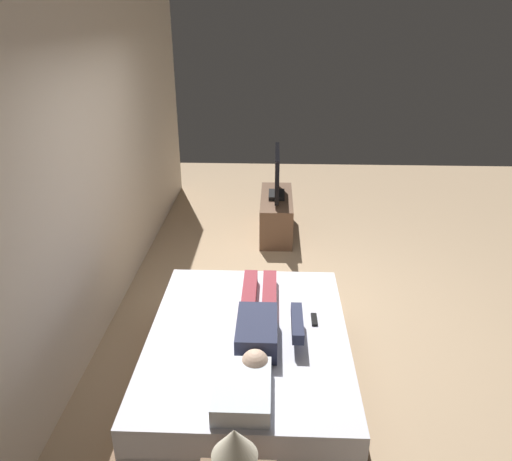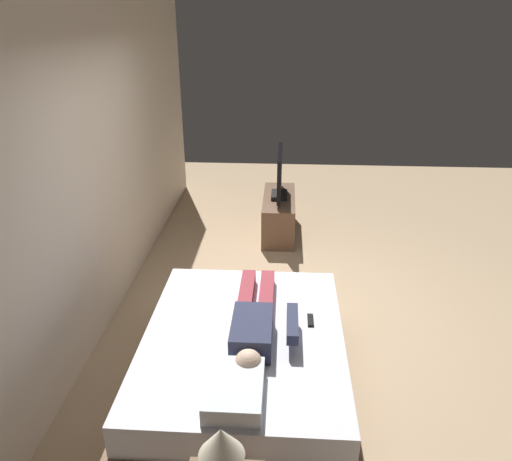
# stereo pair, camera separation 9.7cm
# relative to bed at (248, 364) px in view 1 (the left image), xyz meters

# --- Properties ---
(ground_plane) EXTENTS (10.00, 10.00, 0.00)m
(ground_plane) POSITION_rel_bed_xyz_m (1.02, -0.40, -0.26)
(ground_plane) COLOR tan
(back_wall) EXTENTS (6.40, 0.10, 2.80)m
(back_wall) POSITION_rel_bed_xyz_m (1.42, 1.39, 1.14)
(back_wall) COLOR beige
(back_wall) RESTS_ON ground
(bed) EXTENTS (1.92, 1.51, 0.54)m
(bed) POSITION_rel_bed_xyz_m (0.00, 0.00, 0.00)
(bed) COLOR brown
(bed) RESTS_ON ground
(pillow) EXTENTS (0.48, 0.34, 0.12)m
(pillow) POSITION_rel_bed_xyz_m (-0.64, -0.00, 0.34)
(pillow) COLOR white
(pillow) RESTS_ON bed
(person) EXTENTS (1.26, 0.46, 0.18)m
(person) POSITION_rel_bed_xyz_m (0.03, -0.08, 0.36)
(person) COLOR #2D334C
(person) RESTS_ON bed
(remote) EXTENTS (0.15, 0.04, 0.02)m
(remote) POSITION_rel_bed_xyz_m (0.18, -0.49, 0.29)
(remote) COLOR black
(remote) RESTS_ON bed
(tv_stand) EXTENTS (1.10, 0.40, 0.50)m
(tv_stand) POSITION_rel_bed_xyz_m (2.92, -0.20, -0.01)
(tv_stand) COLOR brown
(tv_stand) RESTS_ON ground
(tv) EXTENTS (0.88, 0.20, 0.59)m
(tv) POSITION_rel_bed_xyz_m (2.92, -0.20, 0.52)
(tv) COLOR black
(tv) RESTS_ON tv_stand
(lamp) EXTENTS (0.22, 0.22, 0.42)m
(lamp) POSITION_rel_bed_xyz_m (-1.26, -0.01, 0.59)
(lamp) COLOR #59595B
(lamp) RESTS_ON nightstand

